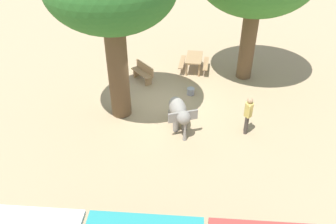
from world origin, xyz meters
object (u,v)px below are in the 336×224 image
object	(u,v)px
picnic_table_near	(194,60)
feed_bucket	(191,91)
wooden_bench	(143,72)
person_handler	(248,113)
elephant	(179,112)

from	to	relation	value
picnic_table_near	feed_bucket	size ratio (longest dim) A/B	4.46
picnic_table_near	wooden_bench	bearing A→B (deg)	-59.31
person_handler	picnic_table_near	size ratio (longest dim) A/B	1.01
feed_bucket	picnic_table_near	bearing A→B (deg)	-92.55
elephant	wooden_bench	xyz separation A→B (m)	(1.95, -3.73, -0.30)
person_handler	wooden_bench	bearing A→B (deg)	-33.74
elephant	person_handler	world-z (taller)	person_handler
person_handler	feed_bucket	distance (m)	3.60
picnic_table_near	feed_bucket	world-z (taller)	picnic_table_near
picnic_table_near	feed_bucket	distance (m)	2.42
person_handler	feed_bucket	xyz separation A→B (m)	(2.25, -2.69, -0.79)
elephant	feed_bucket	world-z (taller)	elephant
person_handler	feed_bucket	size ratio (longest dim) A/B	4.50
elephant	picnic_table_near	bearing A→B (deg)	154.40
elephant	person_handler	size ratio (longest dim) A/B	1.08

